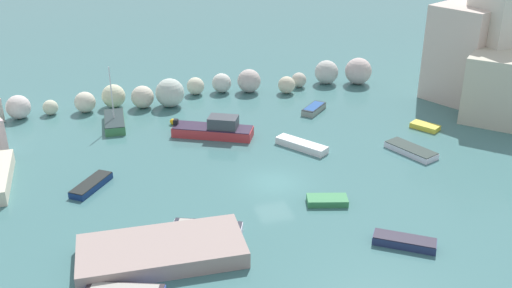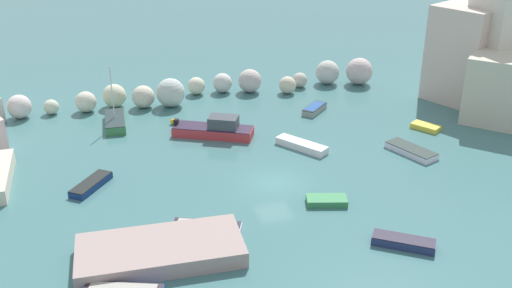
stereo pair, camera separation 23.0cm
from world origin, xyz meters
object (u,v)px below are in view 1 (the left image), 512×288
object	(u,v)px
moored_boat_1	(115,122)
moored_boat_4	(314,109)
moored_boat_0	(215,129)
moored_boat_10	(302,145)
moored_boat_5	(404,242)
moored_boat_6	(327,200)
moored_boat_11	(425,127)
stone_dock	(162,251)
channel_buoy	(173,122)
moored_boat_3	(411,150)
moored_boat_8	(207,229)
moored_boat_2	(91,185)

from	to	relation	value
moored_boat_1	moored_boat_4	xyz separation A→B (m)	(18.15, -1.82, -0.10)
moored_boat_0	moored_boat_10	distance (m)	7.56
moored_boat_4	moored_boat_5	distance (m)	22.12
moored_boat_6	moored_boat_11	size ratio (longest dim) A/B	1.12
stone_dock	moored_boat_11	distance (m)	27.80
moored_boat_1	channel_buoy	bearing A→B (deg)	79.83
moored_boat_1	moored_boat_3	distance (m)	25.48
channel_buoy	moored_boat_1	world-z (taller)	moored_boat_1
moored_boat_3	moored_boat_6	world-z (taller)	moored_boat_3
stone_dock	moored_boat_8	size ratio (longest dim) A/B	2.13
moored_boat_2	moored_boat_11	distance (m)	28.54
moored_boat_3	moored_boat_11	size ratio (longest dim) A/B	1.70
stone_dock	channel_buoy	world-z (taller)	stone_dock
channel_buoy	moored_boat_2	size ratio (longest dim) A/B	0.15
moored_boat_2	moored_boat_10	world-z (taller)	moored_boat_10
channel_buoy	moored_boat_5	size ratio (longest dim) A/B	0.15
moored_boat_5	moored_boat_11	distance (m)	18.75
moored_boat_1	moored_boat_6	world-z (taller)	moored_boat_1
moored_boat_2	channel_buoy	bearing A→B (deg)	0.36
stone_dock	moored_boat_10	world-z (taller)	stone_dock
moored_boat_3	moored_boat_8	world-z (taller)	moored_boat_8
moored_boat_8	moored_boat_1	bearing A→B (deg)	125.20
moored_boat_5	moored_boat_11	world-z (taller)	moored_boat_5
moored_boat_2	moored_boat_4	world-z (taller)	moored_boat_4
moored_boat_1	moored_boat_10	bearing A→B (deg)	59.87
moored_boat_2	moored_boat_3	world-z (taller)	moored_boat_2
moored_boat_8	moored_boat_0	bearing A→B (deg)	98.00
moored_boat_1	moored_boat_11	xyz separation A→B (m)	(25.98, -8.36, -0.19)
channel_buoy	moored_boat_0	distance (m)	4.74
moored_boat_8	moored_boat_11	distance (m)	24.29
moored_boat_4	moored_boat_11	xyz separation A→B (m)	(7.83, -6.54, -0.09)
channel_buoy	moored_boat_6	bearing A→B (deg)	-65.00
channel_buoy	moored_boat_4	bearing A→B (deg)	-3.00
moored_boat_10	moored_boat_5	bearing A→B (deg)	-30.80
moored_boat_5	moored_boat_10	distance (m)	14.69
moored_boat_6	moored_boat_10	xyz separation A→B (m)	(1.42, 8.73, 0.06)
moored_boat_1	moored_boat_0	bearing A→B (deg)	62.05
moored_boat_0	moored_boat_11	world-z (taller)	moored_boat_0
moored_boat_5	moored_boat_1	bearing A→B (deg)	157.50
moored_boat_0	moored_boat_10	size ratio (longest dim) A/B	1.59
stone_dock	moored_boat_2	bearing A→B (deg)	110.15
stone_dock	moored_boat_6	distance (m)	12.01
moored_boat_10	moored_boat_11	xyz separation A→B (m)	(11.79, 0.74, -0.07)
moored_boat_4	moored_boat_5	xyz separation A→B (m)	(-2.88, -21.93, -0.03)
moored_boat_10	moored_boat_6	bearing A→B (deg)	-44.21
channel_buoy	moored_boat_0	xyz separation A→B (m)	(3.05, -3.61, 0.39)
moored_boat_8	moored_boat_5	bearing A→B (deg)	0.27
moored_boat_0	moored_boat_10	bearing A→B (deg)	-8.76
channel_buoy	moored_boat_1	bearing A→B (deg)	167.29
stone_dock	channel_buoy	bearing A→B (deg)	79.10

